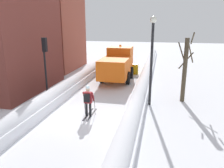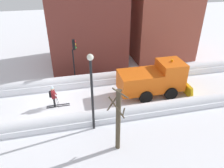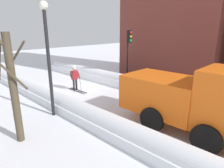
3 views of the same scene
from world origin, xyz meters
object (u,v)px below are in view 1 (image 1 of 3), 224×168
at_px(skier, 88,100).
at_px(traffic_light_pole, 45,57).
at_px(plow_truck, 117,64).
at_px(street_lamp, 152,51).
at_px(bare_tree_near, 185,69).

distance_m(skier, traffic_light_pole, 4.52).
distance_m(plow_truck, traffic_light_pole, 7.36).
xyz_separation_m(traffic_light_pole, street_lamp, (6.79, 0.59, 0.50)).
bearing_deg(traffic_light_pole, bare_tree_near, 11.09).
xyz_separation_m(plow_truck, street_lamp, (3.23, -5.68, 1.98)).
distance_m(plow_truck, skier, 8.32).
height_order(skier, street_lamp, street_lamp).
bearing_deg(plow_truck, traffic_light_pole, -119.58).
relative_size(skier, traffic_light_pole, 0.43).
xyz_separation_m(plow_truck, traffic_light_pole, (-3.56, -6.27, 1.48)).
height_order(skier, bare_tree_near, bare_tree_near).
height_order(street_lamp, bare_tree_near, street_lamp).
relative_size(traffic_light_pole, bare_tree_near, 0.92).
relative_size(skier, bare_tree_near, 0.40).
bearing_deg(plow_truck, street_lamp, -60.38).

